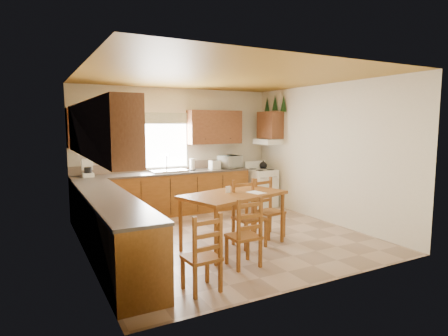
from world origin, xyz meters
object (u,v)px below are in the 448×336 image
chair_near_left (201,252)px  chair_far_left (249,214)px  chair_near_right (243,232)px  chair_far_right (270,208)px  dining_table (233,220)px  microwave (230,162)px  stove (261,188)px

chair_near_left → chair_far_left: bearing=-144.6°
chair_near_right → chair_far_right: bearing=-139.5°
dining_table → chair_far_right: bearing=-3.9°
chair_near_right → chair_far_right: (1.09, 0.94, 0.02)m
dining_table → chair_far_left: bearing=-38.7°
microwave → chair_near_left: size_ratio=0.52×
stove → dining_table: dining_table is taller
chair_near_left → chair_far_right: bearing=-148.4°
chair_near_left → chair_near_right: (0.83, 0.43, 0.02)m
microwave → chair_near_left: 4.43m
microwave → chair_far_right: microwave is taller
chair_near_right → dining_table: bearing=-110.3°
chair_near_right → chair_far_left: 0.85m
chair_near_right → chair_far_right: chair_far_right is taller
chair_near_right → chair_far_left: size_ratio=0.92×
stove → chair_near_right: (-2.29, -2.99, 0.05)m
stove → chair_far_right: 2.37m
microwave → chair_near_right: 3.65m
chair_far_left → dining_table: bearing=154.3°
stove → chair_near_right: chair_near_right is taller
dining_table → chair_near_left: bearing=-148.7°
chair_near_left → chair_far_left: chair_far_left is taller
dining_table → chair_near_right: 0.82m
chair_near_left → chair_near_right: size_ratio=0.97×
dining_table → chair_far_left: chair_far_left is taller
stove → chair_far_right: (-1.19, -2.04, 0.07)m
stove → microwave: 0.98m
microwave → chair_near_right: microwave is taller
stove → chair_near_left: size_ratio=0.92×
dining_table → stove: bearing=31.9°
chair_far_right → chair_far_left: bearing=-163.6°
stove → dining_table: bearing=-133.5°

